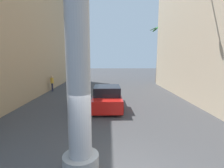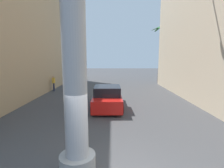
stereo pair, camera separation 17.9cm
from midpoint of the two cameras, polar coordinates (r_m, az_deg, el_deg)
ground_plane at (r=14.85m, az=-0.60°, el=-5.00°), size 89.96×89.96×0.00m
street_lamp at (r=13.05m, az=28.34°, el=12.07°), size 2.56×0.28×7.47m
car_lead at (r=12.33m, az=-2.06°, el=-4.45°), size 2.09×4.71×1.56m
palm_tree_far_right at (r=26.35m, az=14.69°, el=11.29°), size 2.58×2.54×7.93m
pedestrian_far_left at (r=19.38m, az=-19.24°, el=0.56°), size 0.45×0.45×1.63m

